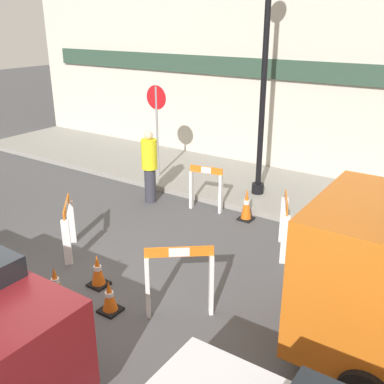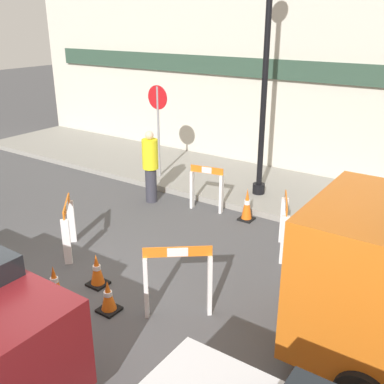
{
  "view_description": "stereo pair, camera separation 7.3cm",
  "coord_description": "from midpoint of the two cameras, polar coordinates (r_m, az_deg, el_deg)",
  "views": [
    {
      "loc": [
        4.95,
        -3.71,
        4.05
      ],
      "look_at": [
        0.56,
        2.79,
        1.0
      ],
      "focal_mm": 42.0,
      "sensor_mm": 36.0,
      "label": 1
    },
    {
      "loc": [
        5.01,
        -3.67,
        4.05
      ],
      "look_at": [
        0.56,
        2.79,
        1.0
      ],
      "focal_mm": 42.0,
      "sensor_mm": 36.0,
      "label": 2
    }
  ],
  "objects": [
    {
      "name": "stop_sign",
      "position": [
        11.54,
        -4.68,
        9.51
      ],
      "size": [
        0.6,
        0.06,
        2.36
      ],
      "rotation": [
        0.0,
        0.0,
        3.13
      ],
      "color": "gray",
      "rests_on": "sidewalk_slab"
    },
    {
      "name": "barricade_1",
      "position": [
        9.94,
        1.58,
        0.6
      ],
      "size": [
        0.77,
        0.27,
        1.03
      ],
      "rotation": [
        0.0,
        0.0,
        3.32
      ],
      "color": "white",
      "rests_on": "ground_plane"
    },
    {
      "name": "traffic_cone_2",
      "position": [
        7.29,
        -17.23,
        -11.07
      ],
      "size": [
        0.3,
        0.3,
        0.56
      ],
      "color": "black",
      "rests_on": "ground_plane"
    },
    {
      "name": "barricade_3",
      "position": [
        6.47,
        -1.93,
        -10.89
      ],
      "size": [
        0.84,
        0.71,
        1.11
      ],
      "rotation": [
        0.0,
        0.0,
        6.95
      ],
      "color": "white",
      "rests_on": "ground_plane"
    },
    {
      "name": "ground_plane",
      "position": [
        7.41,
        -16.56,
        -12.93
      ],
      "size": [
        60.0,
        60.0,
        0.0
      ],
      "primitive_type": "plane",
      "color": "#4C4C4F"
    },
    {
      "name": "streetlamp_post",
      "position": [
        10.13,
        9.21,
        19.15
      ],
      "size": [
        0.44,
        0.44,
        5.62
      ],
      "color": "black",
      "rests_on": "sidewalk_slab"
    },
    {
      "name": "traffic_cone_3",
      "position": [
        9.6,
        6.72,
        -1.62
      ],
      "size": [
        0.3,
        0.3,
        0.71
      ],
      "color": "black",
      "rests_on": "ground_plane"
    },
    {
      "name": "sidewalk_slab",
      "position": [
        11.61,
        6.45,
        1.04
      ],
      "size": [
        18.0,
        3.01,
        0.14
      ],
      "color": "gray",
      "rests_on": "ground_plane"
    },
    {
      "name": "traffic_cone_1",
      "position": [
        7.46,
        -12.17,
        -9.78
      ],
      "size": [
        0.3,
        0.3,
        0.55
      ],
      "color": "black",
      "rests_on": "ground_plane"
    },
    {
      "name": "person_worker",
      "position": [
        10.35,
        -5.61,
        3.46
      ],
      "size": [
        0.52,
        0.52,
        1.7
      ],
      "rotation": [
        0.0,
        0.0,
        -0.69
      ],
      "color": "#33333D",
      "rests_on": "ground_plane"
    },
    {
      "name": "traffic_cone_0",
      "position": [
        6.84,
        -10.74,
        -12.99
      ],
      "size": [
        0.3,
        0.3,
        0.51
      ],
      "color": "black",
      "rests_on": "ground_plane"
    },
    {
      "name": "storefront_facade",
      "position": [
        12.4,
        10.51,
        14.9
      ],
      "size": [
        18.0,
        0.22,
        5.5
      ],
      "color": "beige",
      "rests_on": "ground_plane"
    },
    {
      "name": "barricade_0",
      "position": [
        8.3,
        11.42,
        -3.93
      ],
      "size": [
        0.49,
        0.86,
        1.07
      ],
      "rotation": [
        0.0,
        0.0,
        2.01
      ],
      "color": "white",
      "rests_on": "ground_plane"
    },
    {
      "name": "barricade_2",
      "position": [
        8.44,
        -15.66,
        -4.13
      ],
      "size": [
        0.72,
        0.75,
        1.0
      ],
      "rotation": [
        0.0,
        0.0,
        5.47
      ],
      "color": "white",
      "rests_on": "ground_plane"
    }
  ]
}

